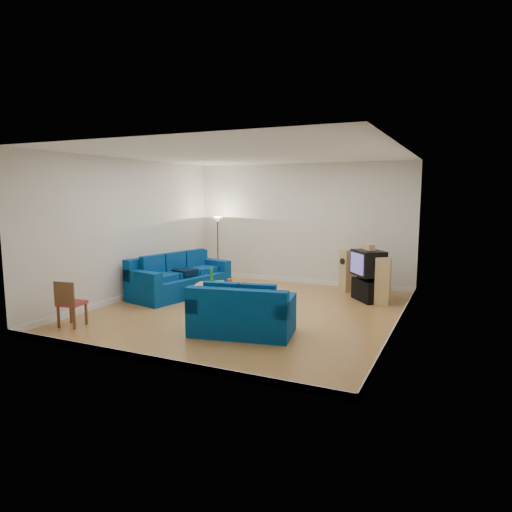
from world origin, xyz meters
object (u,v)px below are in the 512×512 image
at_px(coffee_table, 221,287).
at_px(sofa_loveseat, 242,316).
at_px(tv_stand, 368,290).
at_px(sofa_three_seat, 178,280).
at_px(television, 368,263).

bearing_deg(coffee_table, sofa_loveseat, -51.84).
distance_m(coffee_table, tv_stand, 3.34).
height_order(coffee_table, tv_stand, tv_stand).
height_order(sofa_three_seat, tv_stand, sofa_three_seat).
height_order(sofa_loveseat, coffee_table, sofa_loveseat).
bearing_deg(tv_stand, sofa_three_seat, -112.16).
distance_m(sofa_three_seat, television, 4.45).
bearing_deg(coffee_table, television, 28.12).
bearing_deg(sofa_three_seat, coffee_table, 90.80).
height_order(coffee_table, television, television).
bearing_deg(sofa_three_seat, tv_stand, 120.30).
bearing_deg(sofa_three_seat, sofa_loveseat, 65.41).
bearing_deg(television, sofa_loveseat, -62.51).
distance_m(sofa_three_seat, sofa_loveseat, 3.46).
height_order(sofa_three_seat, coffee_table, sofa_three_seat).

